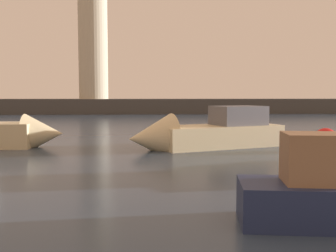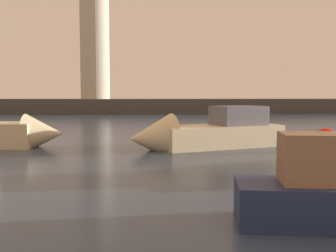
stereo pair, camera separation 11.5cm
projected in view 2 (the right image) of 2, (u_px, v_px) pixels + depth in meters
The scene contains 5 objects.
ground_plane at pixel (152, 131), 28.04m from camera, with size 220.00×220.00×0.00m, color #2D3D51.
breakwater at pixel (149, 106), 54.63m from camera, with size 79.48×5.08×2.04m, color #423F3D.
lighthouse at pixel (95, 33), 53.41m from camera, with size 4.01×4.01×19.14m.
motorboat_3 at pixel (199, 134), 19.32m from camera, with size 8.31×4.90×2.62m.
mooring_buoy at pixel (326, 140), 18.15m from camera, with size 1.09×1.09×1.09m, color red.
Camera 2 is at (-0.37, -1.12, 2.65)m, focal length 41.51 mm.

